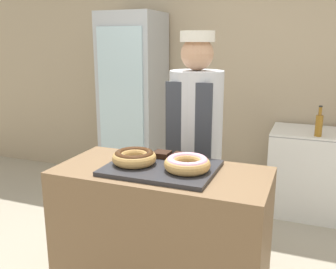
# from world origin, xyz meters

# --- Properties ---
(wall_back) EXTENTS (8.00, 0.06, 2.70)m
(wall_back) POSITION_xyz_m (0.00, 2.13, 1.35)
(wall_back) COLOR tan
(wall_back) RESTS_ON ground_plane
(display_counter) EXTENTS (1.19, 0.57, 0.92)m
(display_counter) POSITION_xyz_m (0.00, 0.00, 0.46)
(display_counter) COLOR brown
(display_counter) RESTS_ON ground_plane
(serving_tray) EXTENTS (0.60, 0.46, 0.02)m
(serving_tray) POSITION_xyz_m (0.00, 0.00, 0.93)
(serving_tray) COLOR #2D2D33
(serving_tray) RESTS_ON display_counter
(donut_chocolate_glaze) EXTENTS (0.25, 0.25, 0.07)m
(donut_chocolate_glaze) POSITION_xyz_m (-0.16, -0.02, 0.98)
(donut_chocolate_glaze) COLOR tan
(donut_chocolate_glaze) RESTS_ON serving_tray
(donut_light_glaze) EXTENTS (0.25, 0.25, 0.07)m
(donut_light_glaze) POSITION_xyz_m (0.16, -0.02, 0.98)
(donut_light_glaze) COLOR tan
(donut_light_glaze) RESTS_ON serving_tray
(brownie_back_left) EXTENTS (0.10, 0.10, 0.03)m
(brownie_back_left) POSITION_xyz_m (-0.06, 0.15, 0.96)
(brownie_back_left) COLOR black
(brownie_back_left) RESTS_ON serving_tray
(brownie_back_right) EXTENTS (0.10, 0.10, 0.03)m
(brownie_back_right) POSITION_xyz_m (0.06, 0.15, 0.96)
(brownie_back_right) COLOR black
(brownie_back_right) RESTS_ON serving_tray
(baker_person) EXTENTS (0.37, 0.37, 1.68)m
(baker_person) POSITION_xyz_m (0.01, 0.60, 0.89)
(baker_person) COLOR #4C4C51
(baker_person) RESTS_ON ground_plane
(beverage_fridge) EXTENTS (0.60, 0.58, 1.90)m
(beverage_fridge) POSITION_xyz_m (-1.06, 1.78, 0.95)
(beverage_fridge) COLOR #ADB2B7
(beverage_fridge) RESTS_ON ground_plane
(chest_freezer) EXTENTS (1.04, 0.56, 0.81)m
(chest_freezer) POSITION_xyz_m (0.94, 1.79, 0.41)
(chest_freezer) COLOR white
(chest_freezer) RESTS_ON ground_plane
(bottle_amber_b) EXTENTS (0.06, 0.06, 0.27)m
(bottle_amber_b) POSITION_xyz_m (0.82, 1.59, 0.91)
(bottle_amber_b) COLOR #99661E
(bottle_amber_b) RESTS_ON chest_freezer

